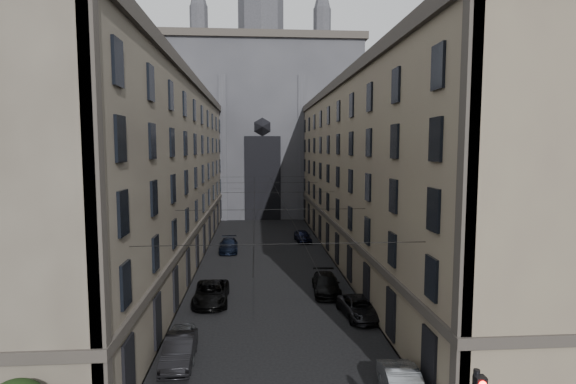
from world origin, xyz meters
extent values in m
cube|color=#383533|center=(-10.50, 36.00, 0.07)|extent=(7.00, 80.00, 0.15)
cube|color=#383533|center=(10.50, 36.00, 0.07)|extent=(7.00, 80.00, 0.15)
cube|color=#4D453B|center=(-13.50, 36.00, 9.00)|extent=(13.00, 60.00, 18.00)
cube|color=#38332D|center=(-13.50, 36.00, 18.40)|extent=(13.60, 60.60, 0.90)
cube|color=#38332D|center=(-13.50, 36.00, 4.20)|extent=(13.40, 60.30, 0.50)
cube|color=brown|center=(13.50, 36.00, 9.00)|extent=(13.00, 60.00, 18.00)
cube|color=#38332D|center=(13.50, 36.00, 18.40)|extent=(13.60, 60.60, 0.90)
cube|color=#38332D|center=(13.50, 36.00, 4.20)|extent=(13.40, 60.30, 0.50)
cube|color=#2D2D33|center=(0.00, 75.00, 15.00)|extent=(34.00, 22.00, 30.00)
cube|color=#38332D|center=(0.00, 75.00, 30.50)|extent=(35.00, 23.00, 1.20)
cylinder|color=#2D2D33|center=(0.00, 75.00, 37.00)|extent=(8.40, 8.40, 14.00)
cone|color=#2D2D33|center=(-11.00, 72.00, 36.50)|extent=(3.20, 3.20, 13.00)
cone|color=#2D2D33|center=(11.00, 72.00, 36.50)|extent=(3.20, 3.20, 13.00)
cube|color=black|center=(0.00, 63.95, 7.00)|extent=(6.00, 0.30, 14.00)
cylinder|color=black|center=(0.00, 10.00, 7.50)|extent=(14.00, 0.03, 0.03)
cylinder|color=black|center=(0.00, 22.00, 7.50)|extent=(14.00, 0.03, 0.03)
cylinder|color=black|center=(0.00, 35.00, 7.50)|extent=(14.00, 0.03, 0.03)
cylinder|color=black|center=(0.00, 48.00, 7.50)|extent=(14.00, 0.03, 0.03)
cylinder|color=black|center=(0.00, 60.00, 7.50)|extent=(14.00, 0.03, 0.03)
cylinder|color=black|center=(-1.30, 36.00, 7.10)|extent=(0.03, 60.00, 0.03)
cylinder|color=black|center=(1.30, 36.00, 7.10)|extent=(0.03, 60.00, 0.03)
imported|color=slate|center=(-5.59, 14.70, 0.74)|extent=(2.01, 4.44, 1.48)
imported|color=black|center=(-5.49, 13.61, 0.76)|extent=(1.73, 4.68, 1.53)
imported|color=black|center=(-4.67, 23.50, 0.79)|extent=(2.72, 5.71, 1.57)
imported|color=black|center=(-4.36, 40.97, 0.74)|extent=(2.27, 5.19, 1.49)
imported|color=black|center=(6.12, 19.80, 0.68)|extent=(2.77, 5.09, 1.35)
imported|color=black|center=(4.61, 25.21, 0.77)|extent=(2.47, 5.41, 1.53)
imported|color=black|center=(4.83, 45.85, 0.75)|extent=(2.17, 4.54, 1.50)
camera|label=1|loc=(-1.17, -10.78, 12.00)|focal=28.00mm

